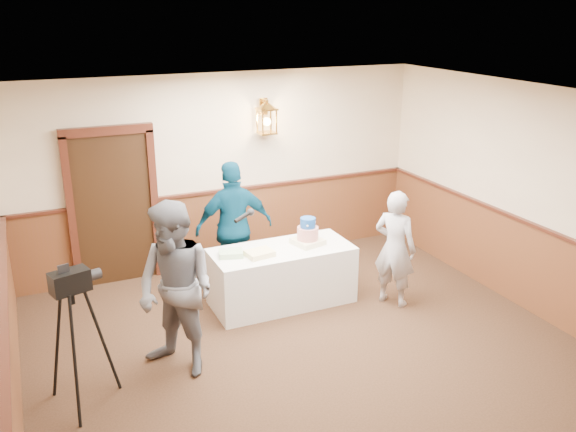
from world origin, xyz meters
name	(u,v)px	position (x,y,z in m)	size (l,w,h in m)	color
ground	(338,383)	(0.00, 0.00, 0.00)	(7.00, 7.00, 0.00)	#301F12
room_shell	(315,231)	(-0.05, 0.45, 1.52)	(6.02, 7.02, 2.81)	beige
display_table	(282,276)	(0.20, 1.90, 0.38)	(1.80, 0.80, 0.75)	white
tiered_cake	(308,234)	(0.58, 1.91, 0.89)	(0.41, 0.41, 0.36)	beige
sheet_cake_yellow	(260,253)	(-0.14, 1.79, 0.78)	(0.32, 0.25, 0.07)	#FFF298
sheet_cake_green	(231,253)	(-0.46, 1.93, 0.78)	(0.29, 0.23, 0.07)	#96C58B
interviewer	(176,290)	(-1.39, 0.91, 0.93)	(1.60, 1.14, 1.85)	slate
baker	(395,248)	(1.51, 1.30, 0.76)	(0.55, 0.36, 1.52)	#A7A6AC
assistant_p	(234,227)	(-0.20, 2.55, 0.89)	(1.04, 0.43, 1.78)	#073750
tv_camera_rig	(78,346)	(-2.40, 0.73, 0.63)	(0.55, 0.51, 1.40)	black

